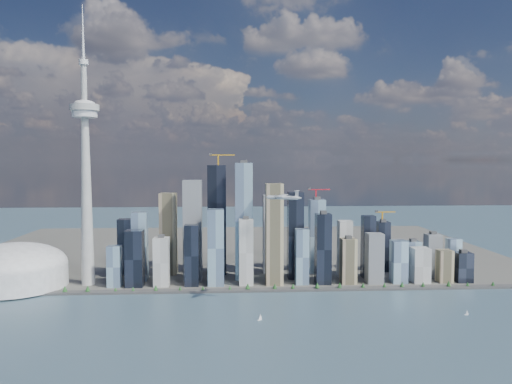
{
  "coord_description": "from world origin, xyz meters",
  "views": [
    {
      "loc": [
        -18.49,
        -694.0,
        252.08
      ],
      "look_at": [
        34.75,
        260.0,
        190.94
      ],
      "focal_mm": 35.0,
      "sensor_mm": 36.0,
      "label": 1
    }
  ],
  "objects": [
    {
      "name": "dome_stadium",
      "position": [
        -440.0,
        300.0,
        39.44
      ],
      "size": [
        200.0,
        200.0,
        86.0
      ],
      "color": "#BCBCBC",
      "rests_on": "land"
    },
    {
      "name": "ground",
      "position": [
        0.0,
        0.0,
        0.0
      ],
      "size": [
        4000.0,
        4000.0,
        0.0
      ],
      "primitive_type": "plane",
      "color": "#364F5E",
      "rests_on": "ground"
    },
    {
      "name": "skyscraper_cluster",
      "position": [
        59.62,
        336.82,
        82.16
      ],
      "size": [
        736.0,
        142.0,
        264.31
      ],
      "color": "black",
      "rests_on": "land"
    },
    {
      "name": "land",
      "position": [
        0.0,
        700.0,
        1.5
      ],
      "size": [
        1400.0,
        900.0,
        3.0
      ],
      "primitive_type": "cube",
      "color": "#4C4C47",
      "rests_on": "ground"
    },
    {
      "name": "seawall",
      "position": [
        0.0,
        250.0,
        2.0
      ],
      "size": [
        1100.0,
        22.0,
        4.0
      ],
      "primitive_type": "cube",
      "color": "#383838",
      "rests_on": "ground"
    },
    {
      "name": "sailboat_west",
      "position": [
        30.89,
        75.49,
        3.48
      ],
      "size": [
        7.72,
        4.22,
        10.84
      ],
      "rotation": [
        0.0,
        0.0,
        0.34
      ],
      "color": "white",
      "rests_on": "ground"
    },
    {
      "name": "shoreline_trees",
      "position": [
        0.0,
        250.0,
        8.78
      ],
      "size": [
        960.53,
        7.2,
        8.8
      ],
      "color": "#3F2D1E",
      "rests_on": "seawall"
    },
    {
      "name": "needle_tower",
      "position": [
        -300.0,
        310.0,
        235.84
      ],
      "size": [
        56.0,
        56.0,
        550.5
      ],
      "color": "#9C9C97",
      "rests_on": "land"
    },
    {
      "name": "airplane",
      "position": [
        73.43,
        135.43,
        190.2
      ],
      "size": [
        60.58,
        54.32,
        15.43
      ],
      "rotation": [
        0.0,
        0.0,
        -0.4
      ],
      "color": "silver",
      "rests_on": "ground"
    },
    {
      "name": "sailboat_east",
      "position": [
        368.85,
        82.48,
        2.98
      ],
      "size": [
        6.73,
        2.8,
        9.29
      ],
      "rotation": [
        0.0,
        0.0,
        -0.18
      ],
      "color": "white",
      "rests_on": "ground"
    }
  ]
}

